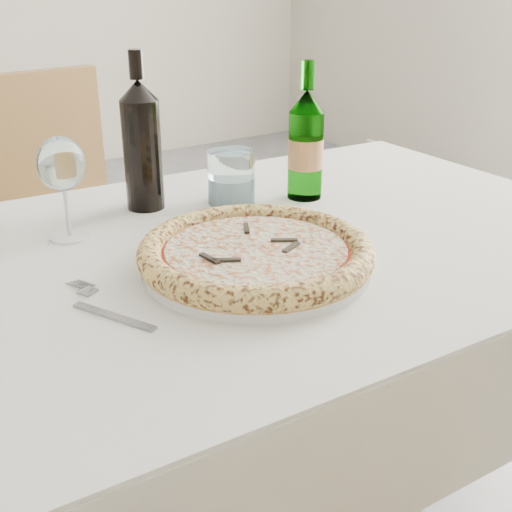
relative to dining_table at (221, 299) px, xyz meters
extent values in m
cube|color=slate|center=(0.21, 0.27, -0.67)|extent=(5.00, 6.00, 0.02)
cube|color=brown|center=(0.00, 0.00, 0.07)|extent=(1.38, 0.85, 0.04)
cube|color=white|center=(0.00, 0.00, 0.09)|extent=(1.44, 0.92, 0.01)
cube|color=white|center=(0.00, 0.41, -0.02)|extent=(1.39, 0.01, 0.22)
cube|color=white|center=(0.00, -0.41, -0.02)|extent=(1.39, 0.01, 0.22)
cube|color=white|center=(0.69, 0.00, -0.02)|extent=(0.01, 0.82, 0.22)
cylinder|color=brown|center=(0.60, 0.32, -0.31)|extent=(0.06, 0.06, 0.71)
cube|color=brown|center=(-0.01, 0.69, -0.21)|extent=(0.46, 0.46, 0.04)
cube|color=brown|center=(-0.03, 0.87, 0.04)|extent=(0.41, 0.09, 0.46)
cylinder|color=brown|center=(0.15, 0.89, -0.45)|extent=(0.04, 0.04, 0.43)
cylinder|color=brown|center=(0.19, 0.54, -0.45)|extent=(0.04, 0.04, 0.43)
cylinder|color=brown|center=(-0.16, 0.49, -0.45)|extent=(0.04, 0.04, 0.43)
cylinder|color=white|center=(0.00, -0.10, 0.10)|extent=(0.33, 0.33, 0.01)
torus|color=white|center=(0.00, -0.10, 0.10)|extent=(0.33, 0.33, 0.01)
cylinder|color=tan|center=(0.00, -0.10, 0.11)|extent=(0.33, 0.33, 0.01)
torus|color=#D9B45A|center=(0.00, -0.10, 0.12)|extent=(0.34, 0.34, 0.04)
cylinder|color=red|center=(0.00, -0.10, 0.12)|extent=(0.28, 0.28, 0.00)
cylinder|color=beige|center=(0.00, -0.10, 0.12)|extent=(0.26, 0.26, 0.00)
cube|color=#342D22|center=(0.03, -0.10, 0.13)|extent=(0.04, 0.01, 0.00)
cube|color=#342D22|center=(0.02, -0.05, 0.13)|extent=(0.02, 0.04, 0.00)
cube|color=#342D22|center=(-0.06, -0.06, 0.13)|extent=(0.04, 0.03, 0.00)
cube|color=#342D22|center=(-0.03, -0.12, 0.13)|extent=(0.04, 0.03, 0.00)
cube|color=#342D22|center=(0.02, -0.16, 0.13)|extent=(0.02, 0.04, 0.00)
cube|color=gray|center=(-0.23, -0.12, 0.09)|extent=(0.06, 0.12, 0.00)
cube|color=gray|center=(-0.23, -0.04, 0.09)|extent=(0.03, 0.03, 0.00)
cylinder|color=gray|center=(-0.24, -0.01, 0.09)|extent=(0.00, 0.03, 0.00)
cylinder|color=gray|center=(-0.23, -0.01, 0.09)|extent=(0.00, 0.03, 0.00)
cylinder|color=gray|center=(-0.23, -0.01, 0.09)|extent=(0.00, 0.03, 0.00)
cylinder|color=gray|center=(-0.22, -0.01, 0.09)|extent=(0.00, 0.03, 0.00)
cylinder|color=white|center=(-0.18, 0.17, 0.09)|extent=(0.06, 0.06, 0.00)
cylinder|color=white|center=(-0.18, 0.17, 0.14)|extent=(0.01, 0.01, 0.08)
ellipsoid|color=white|center=(-0.18, 0.17, 0.22)|extent=(0.08, 0.08, 0.09)
cylinder|color=white|center=(0.13, 0.17, 0.14)|extent=(0.09, 0.09, 0.10)
cylinder|color=#CBE6FF|center=(0.13, 0.17, 0.12)|extent=(0.08, 0.08, 0.05)
cylinder|color=#368B2D|center=(0.27, 0.12, 0.17)|extent=(0.07, 0.07, 0.16)
cone|color=#368B2D|center=(0.27, 0.12, 0.28)|extent=(0.07, 0.07, 0.04)
cylinder|color=#368B2D|center=(0.27, 0.12, 0.32)|extent=(0.02, 0.02, 0.05)
cylinder|color=tan|center=(0.27, 0.12, 0.18)|extent=(0.07, 0.07, 0.06)
cylinder|color=black|center=(-0.01, 0.24, 0.19)|extent=(0.07, 0.07, 0.20)
cone|color=black|center=(-0.01, 0.24, 0.31)|extent=(0.07, 0.07, 0.04)
cylinder|color=black|center=(-0.01, 0.24, 0.35)|extent=(0.03, 0.03, 0.05)
camera|label=1|loc=(-0.49, -0.79, 0.48)|focal=45.00mm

